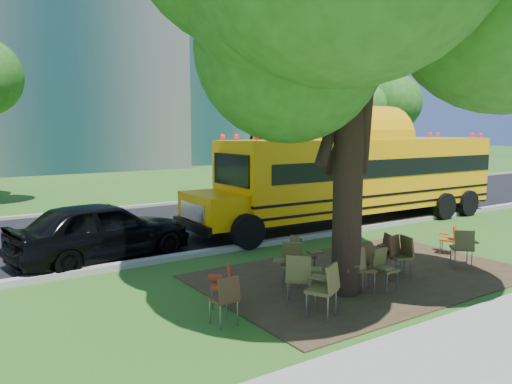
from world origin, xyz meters
TOP-DOWN VIEW (x-y plane):
  - ground at (0.00, 0.00)m, footprint 160.00×160.00m
  - dirt_patch at (1.00, -0.50)m, footprint 7.00×4.50m
  - asphalt_road at (0.00, 7.00)m, footprint 80.00×8.00m
  - kerb_near at (0.00, 3.00)m, footprint 80.00×0.25m
  - kerb_far at (0.00, 11.10)m, footprint 80.00×0.25m
  - building_right at (24.00, 38.00)m, footprint 30.00×16.00m
  - bg_tree_3 at (8.00, 14.00)m, footprint 5.60×5.60m
  - bg_tree_4 at (16.00, 13.00)m, footprint 5.00×5.00m
  - school_bus at (5.52, 4.00)m, footprint 11.71×2.88m
  - chair_0 at (-2.90, -1.23)m, footprint 0.55×0.51m
  - chair_1 at (-1.34, -1.21)m, footprint 0.84×0.66m
  - chair_2 at (-1.37, -1.92)m, footprint 0.66×0.78m
  - chair_3 at (0.13, -1.25)m, footprint 0.80×0.63m
  - chair_4 at (-0.09, -1.25)m, footprint 0.66×0.56m
  - chair_5 at (0.59, -1.43)m, footprint 0.54×0.51m
  - chair_6 at (1.54, -1.05)m, footprint 0.55×0.70m
  - chair_7 at (3.26, -1.41)m, footprint 0.80×0.63m
  - chair_8 at (-2.50, -0.45)m, footprint 0.52×0.66m
  - chair_9 at (-0.76, -0.17)m, footprint 0.77×0.61m
  - chair_10 at (-0.24, 0.12)m, footprint 0.54×0.67m
  - chair_11 at (1.42, -0.83)m, footprint 0.63×0.67m
  - chair_12 at (1.75, -0.66)m, footprint 0.56×0.71m
  - chair_13 at (4.13, -0.45)m, footprint 0.53×0.62m
  - black_car at (-3.36, 3.97)m, footprint 4.61×2.49m

SIDE VIEW (x-z plane):
  - ground at x=0.00m, z-range 0.00..0.00m
  - dirt_patch at x=1.00m, z-range 0.00..0.03m
  - asphalt_road at x=0.00m, z-range 0.00..0.04m
  - kerb_near at x=0.00m, z-range 0.00..0.14m
  - kerb_far at x=0.00m, z-range 0.00..0.14m
  - chair_13 at x=4.13m, z-range 0.09..0.87m
  - chair_8 at x=-2.50m, z-range 0.09..0.87m
  - chair_5 at x=0.59m, z-range 0.10..0.93m
  - chair_0 at x=-2.90m, z-range 0.10..0.95m
  - chair_12 at x=1.75m, z-range 0.10..0.97m
  - chair_9 at x=-0.76m, z-range 0.11..1.00m
  - chair_6 at x=1.54m, z-range 0.11..1.03m
  - chair_10 at x=-0.24m, z-range 0.11..1.03m
  - chair_11 at x=1.42m, z-range 0.11..1.04m
  - chair_7 at x=3.26m, z-range 0.11..1.04m
  - chair_4 at x=-0.09m, z-range 0.11..1.06m
  - chair_3 at x=0.13m, z-range 0.11..1.06m
  - chair_1 at x=-1.34m, z-range 0.11..1.09m
  - chair_2 at x=-1.37m, z-range 0.11..1.09m
  - black_car at x=-3.36m, z-range 0.00..1.49m
  - school_bus at x=5.52m, z-range 0.22..3.07m
  - bg_tree_4 at x=16.00m, z-range 0.92..7.77m
  - bg_tree_3 at x=8.00m, z-range 1.11..8.95m
  - building_right at x=24.00m, z-range 0.00..25.00m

